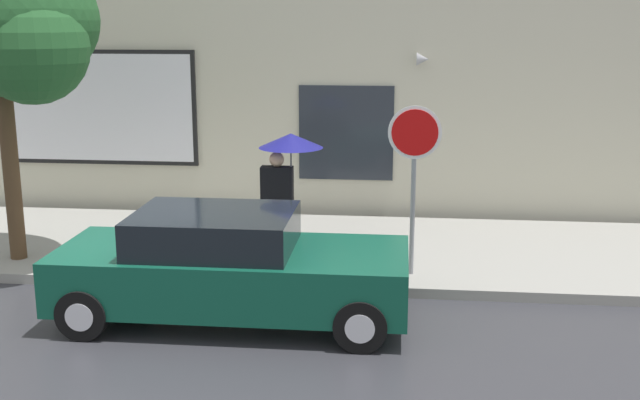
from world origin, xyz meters
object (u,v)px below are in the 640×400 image
Objects in this scene: fire_hydrant at (145,233)px; pedestrian_with_umbrella at (286,160)px; parked_car at (229,267)px; street_tree at (4,27)px; stop_sign at (414,157)px.

pedestrian_with_umbrella is at bearing 6.29° from fire_hydrant.
parked_car is at bearing -100.17° from pedestrian_with_umbrella.
street_tree is (-3.65, 1.73, 3.00)m from parked_car.
stop_sign is (6.00, -0.08, -1.80)m from street_tree.
fire_hydrant is 0.40× the size of pedestrian_with_umbrella.
pedestrian_with_umbrella reaches higher than parked_car.
parked_car is 2.53m from pedestrian_with_umbrella.
fire_hydrant is 4.39m from stop_sign.
street_tree is 1.92× the size of stop_sign.
fire_hydrant is at bearing 131.40° from parked_car.
fire_hydrant is 0.32× the size of stop_sign.
parked_car is 1.80× the size of stop_sign.
street_tree reaches higher than fire_hydrant.
stop_sign is (2.35, 1.65, 1.20)m from parked_car.
stop_sign is (1.94, -0.64, 0.20)m from pedestrian_with_umbrella.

